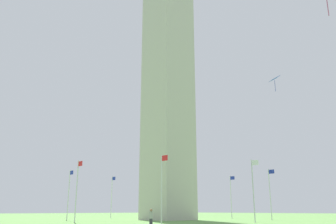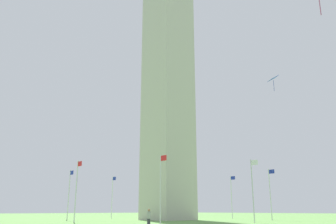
% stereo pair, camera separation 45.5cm
% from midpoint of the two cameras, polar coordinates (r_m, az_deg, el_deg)
% --- Properties ---
extents(ground_plane, '(260.00, 260.00, 0.00)m').
position_cam_midpoint_polar(ground_plane, '(58.49, 0.23, -16.97)').
color(ground_plane, '#609347').
extents(obelisk_monument, '(6.70, 6.70, 60.90)m').
position_cam_midpoint_polar(obelisk_monument, '(65.23, 0.20, 10.85)').
color(obelisk_monument, '#B7B2A8').
rests_on(obelisk_monument, ground).
extents(flagpole_n, '(1.12, 0.14, 7.92)m').
position_cam_midpoint_polar(flagpole_n, '(47.74, 13.75, -11.66)').
color(flagpole_n, silver).
rests_on(flagpole_n, ground).
extents(flagpole_ne, '(1.12, 0.14, 7.92)m').
position_cam_midpoint_polar(flagpole_ne, '(59.93, 16.34, -12.17)').
color(flagpole_ne, silver).
rests_on(flagpole_ne, ground).
extents(flagpole_e, '(1.12, 0.14, 7.92)m').
position_cam_midpoint_polar(flagpole_e, '(70.42, 10.37, -12.93)').
color(flagpole_e, silver).
rests_on(flagpole_e, ground).
extents(flagpole_se, '(1.12, 0.14, 7.92)m').
position_cam_midpoint_polar(flagpole_se, '(74.70, 0.91, -13.31)').
color(flagpole_se, silver).
rests_on(flagpole_se, ground).
extents(flagpole_s, '(1.12, 0.14, 7.92)m').
position_cam_midpoint_polar(flagpole_s, '(71.36, -8.75, -13.03)').
color(flagpole_s, silver).
rests_on(flagpole_s, ground).
extents(flagpole_sw, '(1.12, 0.14, 7.92)m').
position_cam_midpoint_polar(flagpole_sw, '(61.48, -15.39, -12.31)').
color(flagpole_sw, silver).
rests_on(flagpole_sw, ground).
extents(flagpole_w, '(1.12, 0.14, 7.92)m').
position_cam_midpoint_polar(flagpole_w, '(49.11, -14.23, -11.73)').
color(flagpole_w, silver).
rests_on(flagpole_w, ground).
extents(flagpole_nw, '(1.12, 0.14, 7.92)m').
position_cam_midpoint_polar(flagpole_nw, '(42.31, -0.85, -11.66)').
color(flagpole_nw, silver).
rests_on(flagpole_nw, ground).
extents(person_gray_shirt, '(0.32, 0.32, 1.65)m').
position_cam_midpoint_polar(person_gray_shirt, '(32.95, -2.70, -16.70)').
color(person_gray_shirt, '#2D2D38').
rests_on(person_gray_shirt, ground).
extents(kite_blue_diamond, '(1.40, 1.36, 1.77)m').
position_cam_midpoint_polar(kite_blue_diamond, '(41.45, 16.85, 5.10)').
color(kite_blue_diamond, blue).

